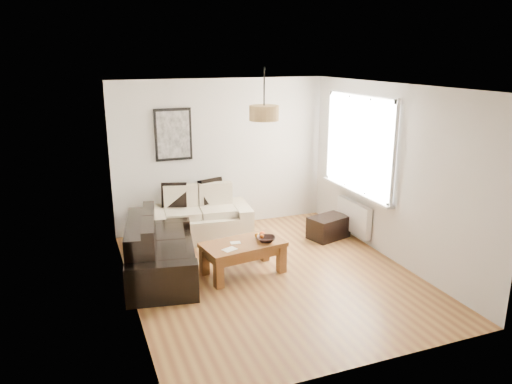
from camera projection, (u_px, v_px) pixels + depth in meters
name	position (u px, v px, depth m)	size (l,w,h in m)	color
floor	(271.00, 275.00, 6.85)	(4.50, 4.50, 0.00)	brown
ceiling	(273.00, 86.00, 6.14)	(3.80, 4.50, 0.00)	white
wall_back	(222.00, 154.00, 8.51)	(3.80, 0.04, 2.60)	silver
wall_front	(368.00, 245.00, 4.48)	(3.80, 0.04, 2.60)	silver
wall_left	(126.00, 200.00, 5.84)	(0.04, 4.50, 2.60)	silver
wall_right	(391.00, 173.00, 7.15)	(0.04, 4.50, 2.60)	silver
window_bay	(360.00, 144.00, 7.78)	(0.14, 1.90, 1.60)	white
radiator	(354.00, 217.00, 8.10)	(0.10, 0.90, 0.52)	white
poster	(173.00, 135.00, 8.08)	(0.62, 0.04, 0.87)	black
pendant_shade	(264.00, 113.00, 6.51)	(0.40, 0.40, 0.20)	tan
loveseat_cream	(200.00, 214.00, 8.14)	(1.66, 0.90, 0.82)	beige
sofa_leather	(161.00, 248.00, 6.74)	(1.84, 0.90, 0.80)	black
coffee_table	(243.00, 258.00, 6.84)	(1.12, 0.61, 0.46)	brown
ottoman	(328.00, 227.00, 8.18)	(0.65, 0.42, 0.37)	black
cushion_left	(174.00, 195.00, 8.11)	(0.41, 0.13, 0.41)	black
cushion_right	(211.00, 191.00, 8.33)	(0.42, 0.13, 0.42)	black
fruit_bowl	(266.00, 239.00, 6.82)	(0.26, 0.26, 0.06)	black
orange_a	(262.00, 236.00, 6.90)	(0.06, 0.06, 0.06)	orange
orange_b	(262.00, 234.00, 6.98)	(0.08, 0.08, 0.08)	#F75014
orange_c	(257.00, 235.00, 6.94)	(0.07, 0.07, 0.07)	orange
papers	(230.00, 249.00, 6.54)	(0.19, 0.13, 0.01)	white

